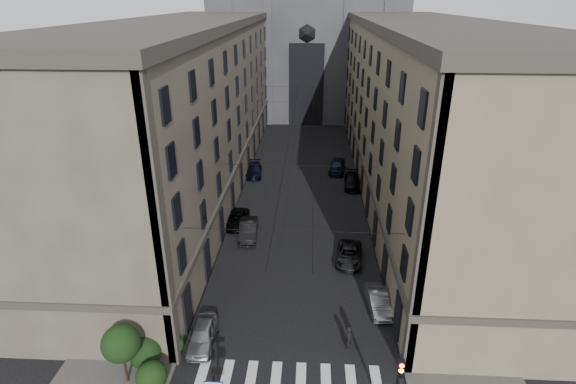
% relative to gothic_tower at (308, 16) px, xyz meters
% --- Properties ---
extents(sidewalk_left, '(7.00, 80.00, 0.15)m').
position_rel_gothic_tower_xyz_m(sidewalk_left, '(-10.50, -38.96, -17.72)').
color(sidewalk_left, '#383533').
rests_on(sidewalk_left, ground).
extents(sidewalk_right, '(7.00, 80.00, 0.15)m').
position_rel_gothic_tower_xyz_m(sidewalk_right, '(10.50, -38.96, -17.72)').
color(sidewalk_right, '#383533').
rests_on(sidewalk_right, ground).
extents(zebra_crossing, '(11.00, 3.20, 0.01)m').
position_rel_gothic_tower_xyz_m(zebra_crossing, '(0.00, -69.96, -17.79)').
color(zebra_crossing, beige).
rests_on(zebra_crossing, ground).
extents(building_left, '(13.60, 60.60, 18.85)m').
position_rel_gothic_tower_xyz_m(building_left, '(-13.44, -38.96, -8.45)').
color(building_left, '#473F36').
rests_on(building_left, ground).
extents(building_right, '(13.60, 60.60, 18.85)m').
position_rel_gothic_tower_xyz_m(building_right, '(13.44, -38.96, -8.45)').
color(building_right, brown).
rests_on(building_right, ground).
extents(gothic_tower, '(35.00, 23.00, 58.00)m').
position_rel_gothic_tower_xyz_m(gothic_tower, '(0.00, 0.00, 0.00)').
color(gothic_tower, '#2D2D33').
rests_on(gothic_tower, ground).
extents(shrub_cluster, '(3.90, 4.40, 3.90)m').
position_rel_gothic_tower_xyz_m(shrub_cluster, '(-8.72, -69.95, -16.00)').
color(shrub_cluster, black).
rests_on(shrub_cluster, sidewalk_left).
extents(tram_wires, '(14.00, 60.00, 0.43)m').
position_rel_gothic_tower_xyz_m(tram_wires, '(0.00, -39.33, -10.55)').
color(tram_wires, black).
rests_on(tram_wires, ground).
extents(car_left_near, '(1.80, 4.14, 1.39)m').
position_rel_gothic_tower_xyz_m(car_left_near, '(-5.80, -66.96, -17.10)').
color(car_left_near, gray).
rests_on(car_left_near, ground).
extents(car_left_midnear, '(1.96, 4.79, 1.55)m').
position_rel_gothic_tower_xyz_m(car_left_midnear, '(-4.71, -52.54, -17.03)').
color(car_left_midnear, black).
rests_on(car_left_midnear, ground).
extents(car_left_midfar, '(2.19, 4.62, 1.28)m').
position_rel_gothic_tower_xyz_m(car_left_midfar, '(-6.20, -50.13, -17.16)').
color(car_left_midfar, black).
rests_on(car_left_midfar, ground).
extents(car_left_far, '(2.40, 5.00, 1.40)m').
position_rel_gothic_tower_xyz_m(car_left_far, '(-6.18, -36.34, -17.10)').
color(car_left_far, black).
rests_on(car_left_far, ground).
extents(car_right_near, '(1.75, 4.13, 1.33)m').
position_rel_gothic_tower_xyz_m(car_right_near, '(6.20, -62.67, -17.14)').
color(car_right_near, slate).
rests_on(car_right_near, ground).
extents(car_right_midnear, '(2.67, 4.85, 1.29)m').
position_rel_gothic_tower_xyz_m(car_right_midnear, '(4.53, -56.28, -17.15)').
color(car_right_midnear, black).
rests_on(car_right_midnear, ground).
extents(car_right_midfar, '(2.34, 5.07, 1.43)m').
position_rel_gothic_tower_xyz_m(car_right_midfar, '(6.16, -39.48, -17.08)').
color(car_right_midfar, black).
rests_on(car_right_midfar, ground).
extents(car_right_far, '(2.59, 5.06, 1.65)m').
position_rel_gothic_tower_xyz_m(car_right_far, '(4.54, -34.51, -16.97)').
color(car_right_far, black).
rests_on(car_right_far, ground).
extents(pedestrian, '(0.61, 0.73, 1.72)m').
position_rel_gothic_tower_xyz_m(pedestrian, '(3.78, -66.96, -16.94)').
color(pedestrian, black).
rests_on(pedestrian, ground).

